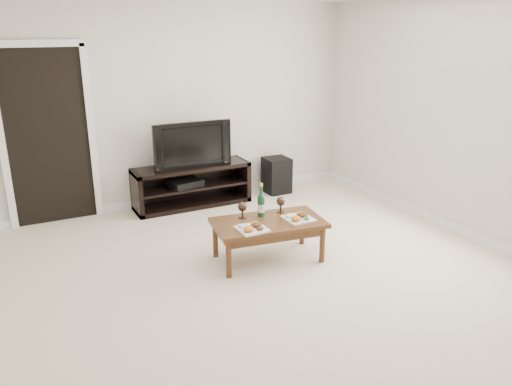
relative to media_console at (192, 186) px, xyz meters
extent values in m
plane|color=beige|center=(-0.11, -2.50, -0.28)|extent=(5.50, 5.50, 0.00)
cube|color=beige|center=(-0.11, 0.27, 1.02)|extent=(5.00, 0.04, 2.60)
cube|color=black|center=(-1.66, 0.24, 0.75)|extent=(0.90, 0.02, 2.05)
cube|color=black|center=(0.00, 0.00, 0.00)|extent=(1.53, 0.45, 0.55)
imported|color=black|center=(0.00, 0.00, 0.57)|extent=(1.02, 0.15, 0.59)
cube|color=black|center=(-0.09, -0.01, 0.05)|extent=(0.45, 0.37, 0.08)
cube|color=black|center=(1.27, -0.02, -0.02)|extent=(0.34, 0.34, 0.50)
cube|color=#573318|center=(0.12, -1.89, -0.07)|extent=(1.17, 0.74, 0.42)
cube|color=white|center=(-0.13, -2.02, 0.18)|extent=(0.27, 0.27, 0.07)
cube|color=white|center=(0.41, -1.99, 0.18)|extent=(0.27, 0.27, 0.07)
cylinder|color=#103B1F|center=(0.12, -1.73, 0.32)|extent=(0.07, 0.07, 0.35)
camera|label=1|loc=(-2.11, -5.95, 1.99)|focal=35.00mm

